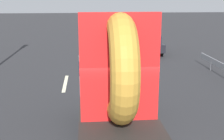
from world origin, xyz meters
TOP-DOWN VIEW (x-y plane):
  - flatbed_truck at (-0.16, 0.45)m, footprint 2.02×5.36m
  - distant_sedan at (3.44, 13.45)m, footprint 1.78×4.15m
  - lane_dash_left_far at (-1.96, 6.10)m, footprint 0.16×2.78m
  - lane_dash_right_far at (1.64, 5.56)m, footprint 0.16×2.03m
  - oncoming_car at (5.04, 24.75)m, footprint 1.56×3.64m

SIDE VIEW (x-z plane):
  - lane_dash_left_far at x=-1.96m, z-range 0.00..0.01m
  - lane_dash_right_far at x=1.64m, z-range 0.00..0.01m
  - oncoming_car at x=5.04m, z-range 0.04..1.23m
  - distant_sedan at x=3.44m, z-range 0.05..1.40m
  - flatbed_truck at x=-0.16m, z-range -0.12..3.67m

